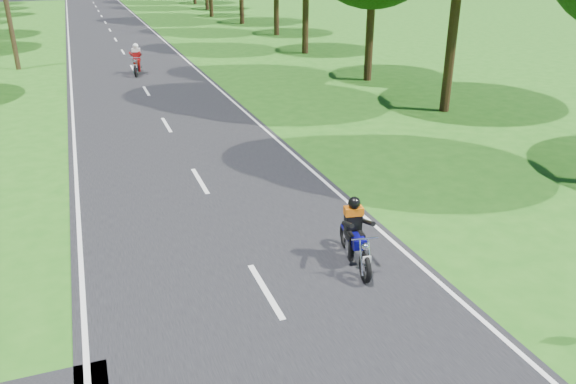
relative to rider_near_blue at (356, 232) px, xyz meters
name	(u,v)px	position (x,y,z in m)	size (l,w,h in m)	color
ground	(304,356)	(-2.06, -2.35, -0.73)	(160.00, 160.00, 0.00)	#225D15
main_road	(105,23)	(-2.06, 47.65, -0.72)	(7.00, 140.00, 0.02)	black
road_markings	(105,25)	(-2.20, 45.77, -0.71)	(7.40, 140.00, 0.01)	silver
rider_near_blue	(356,232)	(0.00, 0.00, 0.00)	(0.57, 1.71, 1.43)	#0D0B7E
rider_far_red	(136,59)	(-1.98, 21.84, 0.08)	(0.64, 1.91, 1.59)	#A7170C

